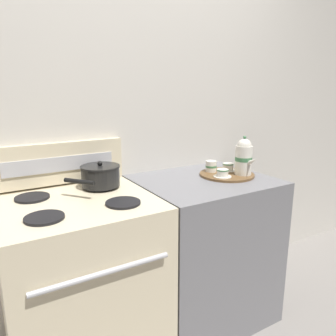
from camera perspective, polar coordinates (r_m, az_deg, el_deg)
The scene contains 11 objects.
ground_plane at distance 2.23m, azimuth -2.89°, elevation -26.64°, with size 6.00×6.00×0.00m, color gray.
wall_back at distance 2.06m, azimuth -8.00°, elevation 3.93°, with size 6.00×0.05×2.20m.
stove at distance 1.84m, azimuth -14.66°, elevation -19.11°, with size 0.74×0.70×0.93m.
control_panel at distance 1.90m, azimuth -18.41°, elevation 0.79°, with size 0.72×0.05×0.23m.
side_counter at distance 2.14m, azimuth 6.07°, elevation -13.78°, with size 0.78×0.67×0.92m.
saucepan at distance 1.81m, azimuth -11.73°, elevation -1.32°, with size 0.31×0.29×0.14m.
serving_tray at distance 2.07m, azimuth 10.20°, elevation -1.12°, with size 0.34×0.34×0.01m.
teapot at distance 2.04m, azimuth 13.07°, elevation 1.92°, with size 0.10×0.17×0.24m.
teacup_left at distance 2.14m, azimuth 10.41°, elevation 0.17°, with size 0.11×0.11×0.05m.
teacup_right at distance 1.97m, azimuth 9.47°, elevation -0.90°, with size 0.11×0.11×0.05m.
creamer_jug at distance 2.09m, azimuth 7.51°, elevation 0.31°, with size 0.07×0.07×0.07m.
Camera 1 is at (-0.79, -1.51, 1.45)m, focal length 35.00 mm.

